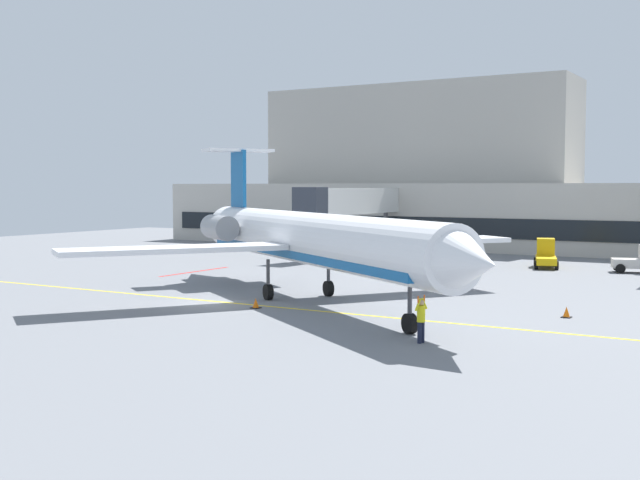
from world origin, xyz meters
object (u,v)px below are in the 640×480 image
pushback_tractor (546,255)px  fuel_tank (373,241)px  regional_jet (305,239)px  marshaller (421,319)px  baggage_tug (640,260)px

pushback_tractor → fuel_tank: bearing=168.7°
regional_jet → marshaller: size_ratio=15.18×
pushback_tractor → fuel_tank: (-17.13, 3.42, 0.27)m
baggage_tug → marshaller: (-3.14, -33.22, 0.08)m
marshaller → pushback_tractor: bearing=96.8°
baggage_tug → marshaller: baggage_tug is taller
baggage_tug → fuel_tank: (-24.26, 3.89, 0.36)m
regional_jet → pushback_tractor: (6.72, 25.47, -2.47)m
pushback_tractor → fuel_tank: 17.47m
baggage_tug → marshaller: size_ratio=1.84×
fuel_tank → marshaller: (21.12, -37.11, -0.28)m
fuel_tank → marshaller: bearing=-60.4°
pushback_tractor → marshaller: (3.99, -33.70, -0.01)m
baggage_tug → fuel_tank: size_ratio=0.55×
baggage_tug → fuel_tank: fuel_tank is taller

